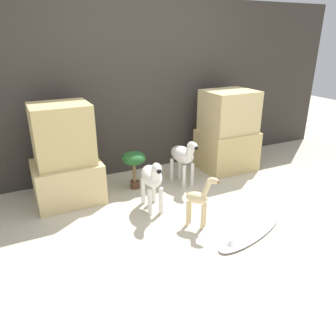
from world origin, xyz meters
TOP-DOWN VIEW (x-y plane):
  - ground_plane at (0.00, 0.00)m, footprint 14.00×14.00m
  - wall_back at (0.00, 1.74)m, footprint 6.40×0.08m
  - rock_pillar_left at (-1.09, 1.20)m, footprint 0.72×0.61m
  - rock_pillar_right at (1.09, 1.20)m, footprint 0.72×0.61m
  - zebra_right at (0.29, 1.00)m, footprint 0.24×0.51m
  - zebra_left at (-0.33, 0.56)m, footprint 0.26×0.51m
  - giraffe_figurine at (-0.06, 0.05)m, footprint 0.27×0.30m
  - potted_palm_front at (-0.31, 1.14)m, footprint 0.29×0.29m
  - surfboard at (0.32, -0.28)m, footprint 1.01×0.57m

SIDE VIEW (x-z plane):
  - ground_plane at x=0.00m, z-range 0.00..0.00m
  - surfboard at x=0.32m, z-range -0.02..0.06m
  - giraffe_figurine at x=-0.06m, z-range 0.03..0.57m
  - potted_palm_front at x=-0.31m, z-range 0.12..0.60m
  - zebra_right at x=0.29m, z-range 0.07..0.68m
  - zebra_left at x=-0.33m, z-range 0.07..0.68m
  - rock_pillar_left at x=-1.09m, z-range -0.05..1.06m
  - rock_pillar_right at x=1.09m, z-range -0.03..1.06m
  - wall_back at x=0.00m, z-range 0.00..2.20m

